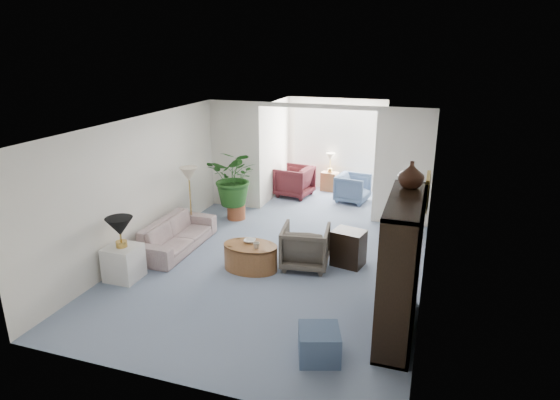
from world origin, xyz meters
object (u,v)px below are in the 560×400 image
(wingback_chair, at_px, (305,246))
(plant_pot, at_px, (236,212))
(ottoman, at_px, (319,344))
(floor_lamp, at_px, (189,174))
(coffee_table, at_px, (251,257))
(framed_picture, at_px, (428,192))
(end_table, at_px, (124,263))
(cabinet_urn, at_px, (411,175))
(sunroom_chair_blue, at_px, (353,188))
(table_lamp, at_px, (120,227))
(sunroom_chair_maroon, at_px, (294,181))
(entertainment_cabinet, at_px, (401,268))
(sofa, at_px, (177,235))
(coffee_bowl, at_px, (250,241))
(side_table_dark, at_px, (349,248))
(coffee_cup, at_px, (256,245))
(sunroom_table, at_px, (330,181))

(wingback_chair, relative_size, plant_pot, 2.04)
(ottoman, bearing_deg, floor_lamp, 137.62)
(floor_lamp, relative_size, coffee_table, 0.38)
(framed_picture, bearing_deg, plant_pot, 150.09)
(end_table, distance_m, cabinet_urn, 4.77)
(plant_pot, bearing_deg, coffee_table, -60.97)
(sunroom_chair_blue, bearing_deg, table_lamp, 160.36)
(end_table, relative_size, cabinet_urn, 1.59)
(table_lamp, distance_m, cabinet_urn, 4.57)
(framed_picture, height_order, end_table, framed_picture)
(coffee_table, height_order, sunroom_chair_maroon, sunroom_chair_maroon)
(wingback_chair, relative_size, sunroom_chair_maroon, 0.96)
(cabinet_urn, distance_m, ottoman, 2.49)
(entertainment_cabinet, bearing_deg, end_table, 178.49)
(entertainment_cabinet, relative_size, sunroom_chair_blue, 2.50)
(sofa, relative_size, floor_lamp, 5.35)
(coffee_bowl, bearing_deg, end_table, -148.80)
(entertainment_cabinet, bearing_deg, side_table_dark, 118.94)
(table_lamp, distance_m, floor_lamp, 2.17)
(entertainment_cabinet, xyz_separation_m, ottoman, (-0.85, -0.91, -0.74))
(cabinet_urn, bearing_deg, floor_lamp, 157.87)
(coffee_cup, bearing_deg, floor_lamp, 146.72)
(sofa, xyz_separation_m, sunroom_chair_maroon, (1.15, 3.87, 0.11))
(wingback_chair, height_order, plant_pot, wingback_chair)
(coffee_bowl, bearing_deg, sunroom_table, 86.44)
(sunroom_chair_maroon, bearing_deg, coffee_table, 15.69)
(sunroom_chair_blue, bearing_deg, coffee_bowl, 174.69)
(coffee_table, bearing_deg, end_table, -151.85)
(cabinet_urn, bearing_deg, sunroom_chair_maroon, 122.31)
(table_lamp, xyz_separation_m, coffee_cup, (2.00, 0.89, -0.42))
(coffee_table, xyz_separation_m, wingback_chair, (0.86, 0.41, 0.15))
(framed_picture, xyz_separation_m, coffee_cup, (-2.64, -0.01, -1.20))
(entertainment_cabinet, bearing_deg, framed_picture, 77.18)
(framed_picture, relative_size, ottoman, 1.01)
(framed_picture, bearing_deg, cabinet_urn, -114.25)
(coffee_table, distance_m, wingback_chair, 0.96)
(end_table, height_order, floor_lamp, floor_lamp)
(sunroom_chair_maroon, bearing_deg, wingback_chair, 28.54)
(floor_lamp, bearing_deg, sunroom_chair_blue, 48.10)
(entertainment_cabinet, relative_size, sunroom_table, 3.77)
(cabinet_urn, bearing_deg, table_lamp, -175.03)
(coffee_table, bearing_deg, entertainment_cabinet, -23.32)
(ottoman, xyz_separation_m, plant_pot, (-2.95, 4.24, -0.04))
(end_table, bearing_deg, wingback_chair, 27.23)
(end_table, bearing_deg, entertainment_cabinet, -1.51)
(sunroom_chair_maroon, bearing_deg, entertainment_cabinet, 38.82)
(coffee_table, distance_m, cabinet_urn, 3.21)
(floor_lamp, bearing_deg, plant_pot, 63.87)
(floor_lamp, relative_size, cabinet_urn, 1.00)
(coffee_cup, height_order, wingback_chair, wingback_chair)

